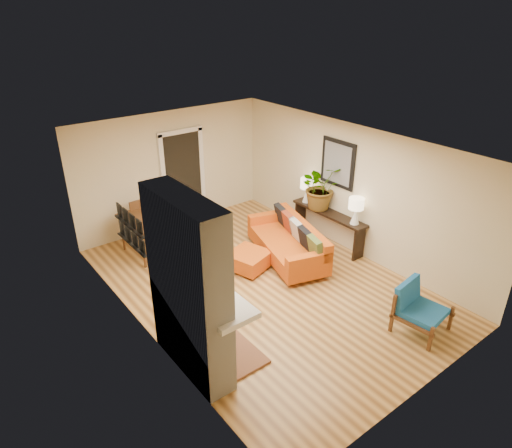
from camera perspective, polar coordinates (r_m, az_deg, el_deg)
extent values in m
plane|color=tan|center=(8.41, 0.84, -7.52)|extent=(6.50, 6.50, 0.00)
plane|color=white|center=(7.30, 0.98, 9.71)|extent=(6.50, 6.50, 0.00)
plane|color=beige|center=(10.31, -10.51, 6.68)|extent=(4.50, 0.00, 4.50)
plane|color=beige|center=(5.95, 21.15, -10.36)|extent=(4.50, 0.00, 4.50)
plane|color=beige|center=(6.76, -14.23, -4.62)|extent=(0.00, 6.50, 6.50)
plane|color=beige|center=(9.22, 11.93, 4.19)|extent=(0.00, 6.50, 6.50)
cube|color=black|center=(10.48, -9.11, 5.65)|extent=(0.88, 0.06, 2.10)
cube|color=white|center=(10.26, -11.47, 5.01)|extent=(0.10, 0.08, 2.18)
cube|color=white|center=(10.70, -6.80, 6.23)|extent=(0.10, 0.08, 2.18)
cube|color=white|center=(10.15, -9.52, 11.35)|extent=(1.08, 0.08, 0.10)
cube|color=black|center=(9.29, 10.20, 7.47)|extent=(0.04, 0.85, 0.95)
cube|color=slate|center=(9.28, 10.10, 7.44)|extent=(0.01, 0.70, 0.80)
cube|color=black|center=(7.00, -15.25, -2.48)|extent=(0.06, 0.95, 0.02)
cube|color=black|center=(6.86, -15.54, -0.28)|extent=(0.06, 0.95, 0.02)
cube|color=white|center=(5.76, -8.77, -3.32)|extent=(0.42, 1.50, 1.48)
cube|color=white|center=(6.50, -7.98, -13.35)|extent=(0.42, 1.50, 1.12)
cube|color=white|center=(6.26, -6.31, -8.55)|extent=(0.60, 1.68, 0.08)
cube|color=black|center=(6.65, -6.28, -13.40)|extent=(0.03, 0.72, 0.78)
cube|color=brown|center=(7.04, -4.00, -15.20)|extent=(0.75, 1.30, 0.04)
cube|color=black|center=(6.76, -5.39, -13.76)|extent=(0.30, 0.36, 0.48)
cylinder|color=black|center=(6.49, -5.55, -10.78)|extent=(0.10, 0.10, 0.40)
cube|color=gold|center=(5.91, -6.81, -3.60)|extent=(0.04, 0.95, 0.95)
cube|color=silver|center=(5.92, -6.65, -3.55)|extent=(0.01, 0.82, 0.82)
cylinder|color=silver|center=(8.36, 4.29, -7.43)|extent=(0.05, 0.05, 0.10)
cylinder|color=silver|center=(8.64, 8.47, -6.45)|extent=(0.05, 0.05, 0.10)
cylinder|color=silver|center=(9.81, -0.27, -1.90)|extent=(0.05, 0.05, 0.10)
cylinder|color=silver|center=(10.05, 3.42, -1.22)|extent=(0.05, 0.05, 0.10)
cube|color=orange|center=(9.09, 3.85, -2.97)|extent=(1.44, 2.24, 0.30)
cube|color=orange|center=(9.08, 5.89, -0.80)|extent=(0.78, 2.05, 0.35)
cube|color=orange|center=(8.24, 6.67, -4.45)|extent=(0.90, 0.42, 0.20)
cube|color=orange|center=(9.75, 1.56, 0.83)|extent=(0.90, 0.42, 0.20)
cube|color=#506029|center=(8.39, 7.47, -2.97)|extent=(0.30, 0.44, 0.41)
cube|color=black|center=(8.69, 6.25, -1.79)|extent=(0.30, 0.44, 0.41)
cube|color=#B5B4AF|center=(9.00, 5.12, -0.70)|extent=(0.30, 0.44, 0.41)
cube|color=maroon|center=(9.28, 4.19, 0.20)|extent=(0.30, 0.44, 0.41)
cube|color=black|center=(9.60, 3.19, 1.17)|extent=(0.30, 0.44, 0.41)
cylinder|color=silver|center=(8.52, -0.51, -6.82)|extent=(0.04, 0.04, 0.06)
cylinder|color=silver|center=(8.91, 1.63, -5.21)|extent=(0.04, 0.04, 0.06)
cylinder|color=silver|center=(8.81, -3.49, -5.65)|extent=(0.04, 0.04, 0.06)
cylinder|color=silver|center=(9.19, -1.29, -4.15)|extent=(0.04, 0.04, 0.06)
cube|color=orange|center=(8.76, -0.92, -4.46)|extent=(0.86, 0.86, 0.30)
cube|color=brown|center=(7.38, 18.85, -11.89)|extent=(0.14, 0.72, 0.05)
cube|color=brown|center=(7.34, 20.99, -13.29)|extent=(0.05, 0.05, 0.42)
cube|color=brown|center=(7.45, 16.73, -10.66)|extent=(0.05, 0.05, 0.67)
cube|color=brown|center=(7.91, 21.19, -9.48)|extent=(0.14, 0.72, 0.05)
cube|color=brown|center=(7.87, 23.19, -10.76)|extent=(0.05, 0.05, 0.42)
cube|color=brown|center=(7.98, 19.19, -8.37)|extent=(0.05, 0.05, 0.67)
cube|color=blue|center=(7.61, 20.13, -10.29)|extent=(0.71, 0.67, 0.10)
cube|color=blue|center=(7.57, 18.45, -8.07)|extent=(0.65, 0.24, 0.40)
cube|color=brown|center=(9.28, -13.81, 0.65)|extent=(0.78, 1.09, 0.04)
cylinder|color=brown|center=(8.98, -13.87, -3.17)|extent=(0.05, 0.05, 0.77)
cylinder|color=brown|center=(9.21, -10.60, -2.04)|extent=(0.05, 0.05, 0.77)
cylinder|color=brown|center=(9.72, -16.34, -1.10)|extent=(0.05, 0.05, 0.77)
cylinder|color=brown|center=(9.94, -13.26, -0.10)|extent=(0.05, 0.05, 0.77)
cube|color=brown|center=(8.92, -10.65, -2.32)|extent=(0.46, 0.46, 0.04)
cube|color=brown|center=(8.97, -11.47, -0.32)|extent=(0.45, 0.06, 0.49)
cylinder|color=brown|center=(8.83, -10.94, -4.50)|extent=(0.04, 0.04, 0.47)
cylinder|color=brown|center=(8.98, -8.95, -3.77)|extent=(0.04, 0.04, 0.47)
cylinder|color=brown|center=(9.11, -12.08, -3.59)|extent=(0.04, 0.04, 0.47)
cylinder|color=brown|center=(9.25, -10.13, -2.90)|extent=(0.04, 0.04, 0.47)
cube|color=brown|center=(10.04, -14.63, 0.62)|extent=(0.46, 0.46, 0.04)
cube|color=brown|center=(9.75, -14.24, 1.61)|extent=(0.45, 0.06, 0.49)
cylinder|color=brown|center=(9.93, -14.93, -1.29)|extent=(0.04, 0.04, 0.47)
cylinder|color=brown|center=(10.06, -13.10, -0.69)|extent=(0.04, 0.04, 0.47)
cylinder|color=brown|center=(10.23, -15.83, -0.57)|extent=(0.04, 0.04, 0.47)
cylinder|color=brown|center=(10.36, -14.04, 0.00)|extent=(0.04, 0.04, 0.47)
cube|color=black|center=(9.57, 9.11, 1.35)|extent=(0.34, 1.85, 0.05)
cube|color=black|center=(9.24, 12.73, -2.44)|extent=(0.30, 0.04, 0.68)
cube|color=black|center=(10.26, 5.56, 1.11)|extent=(0.30, 0.04, 0.68)
cone|color=white|center=(9.10, 12.27, 0.91)|extent=(0.18, 0.18, 0.30)
cylinder|color=white|center=(9.02, 12.38, 1.94)|extent=(0.03, 0.03, 0.06)
cylinder|color=#FFEABF|center=(8.98, 12.44, 2.52)|extent=(0.30, 0.30, 0.22)
cone|color=white|center=(9.94, 6.35, 3.58)|extent=(0.18, 0.18, 0.30)
cylinder|color=white|center=(9.87, 6.40, 4.55)|extent=(0.03, 0.03, 0.06)
cylinder|color=#FFEABF|center=(9.83, 6.43, 5.09)|extent=(0.30, 0.30, 0.22)
imported|color=#1E5919|center=(9.54, 8.11, 4.66)|extent=(1.06, 0.98, 0.97)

